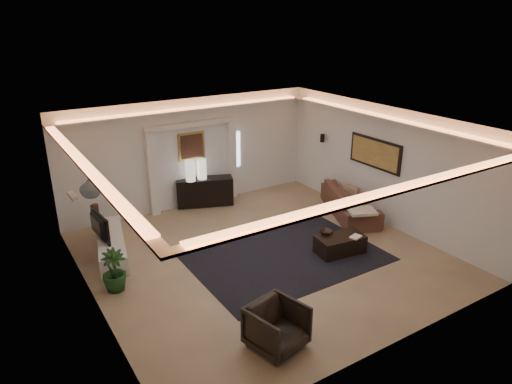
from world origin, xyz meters
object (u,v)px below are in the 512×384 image
armchair (277,327)px  sofa (350,202)px  coffee_table (340,244)px  console (205,191)px

armchair → sofa: bearing=22.3°
sofa → coffee_table: 2.20m
sofa → coffee_table: size_ratio=2.26×
console → coffee_table: size_ratio=1.46×
sofa → armchair: 5.61m
armchair → coffee_table: bearing=18.4°
coffee_table → sofa: bearing=49.6°
console → armchair: console is taller
sofa → armchair: (-4.56, -3.27, 0.03)m
coffee_table → armchair: (-2.92, -1.81, 0.17)m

